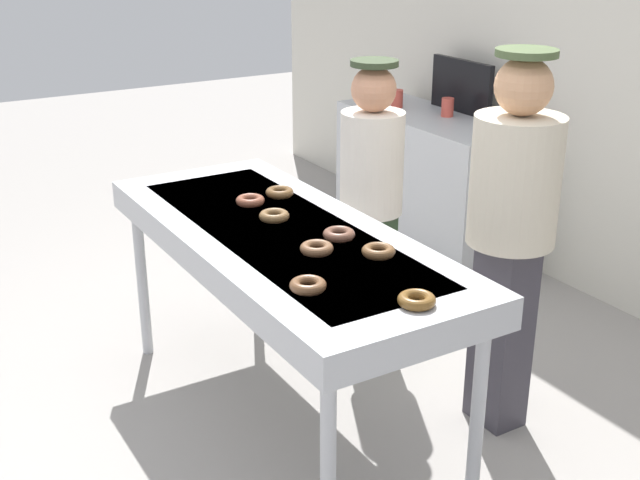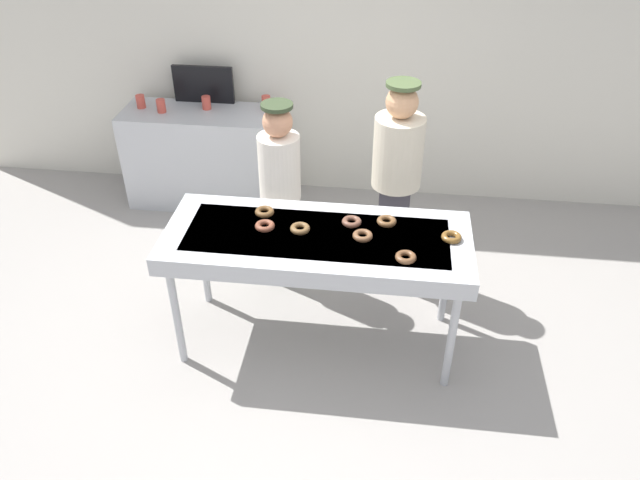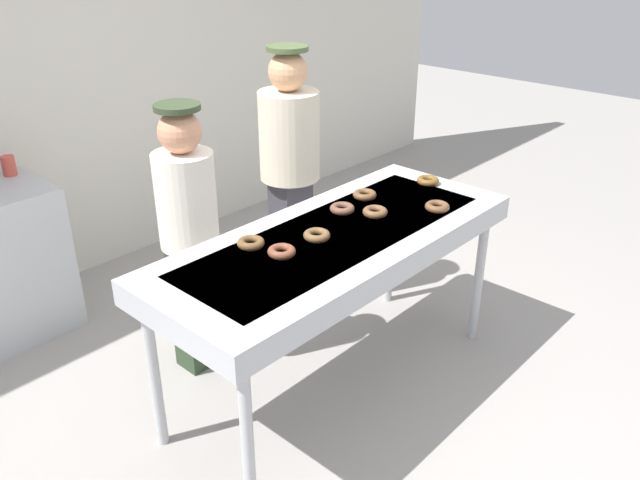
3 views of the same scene
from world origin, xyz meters
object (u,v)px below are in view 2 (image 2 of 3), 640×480
prep_counter (204,157)px  paper_cup_1 (206,103)px  paper_cup_0 (266,102)px  menu_display (203,84)px  chocolate_donut_6 (265,212)px  paper_cup_3 (141,101)px  chocolate_donut_5 (406,257)px  chocolate_donut_0 (300,229)px  chocolate_donut_4 (265,226)px  worker_baker (280,187)px  fryer_conveyor (317,244)px  chocolate_donut_1 (352,222)px  chocolate_donut_2 (451,237)px  paper_cup_2 (161,106)px  worker_assistant (397,171)px  chocolate_donut_7 (363,236)px  chocolate_donut_3 (387,221)px

prep_counter → paper_cup_1: 0.55m
paper_cup_0 → menu_display: (-0.62, 0.08, 0.12)m
chocolate_donut_6 → paper_cup_3: bearing=131.8°
chocolate_donut_5 → chocolate_donut_6: bearing=157.1°
chocolate_donut_0 → paper_cup_1: 2.28m
chocolate_donut_4 → paper_cup_3: bearing=129.7°
worker_baker → menu_display: 1.74m
chocolate_donut_5 → fryer_conveyor: bearing=160.3°
chocolate_donut_1 → worker_baker: 0.84m
chocolate_donut_0 → chocolate_donut_1: 0.36m
fryer_conveyor → chocolate_donut_2: size_ratio=15.37×
paper_cup_0 → paper_cup_1: size_ratio=1.00×
chocolate_donut_0 → chocolate_donut_4: (-0.24, 0.00, 0.00)m
paper_cup_0 → paper_cup_2: (-0.96, -0.21, 0.00)m
paper_cup_3 → chocolate_donut_0: bearing=-46.3°
chocolate_donut_1 → worker_assistant: (0.29, 0.69, 0.04)m
paper_cup_0 → chocolate_donut_1: bearing=-63.0°
chocolate_donut_5 → worker_baker: 1.36m
chocolate_donut_1 → chocolate_donut_6: size_ratio=1.00×
paper_cup_3 → chocolate_donut_7: bearing=-40.8°
worker_assistant → prep_counter: (-1.88, 1.05, -0.54)m
chocolate_donut_0 → chocolate_donut_5: same height
paper_cup_1 → paper_cup_2: same height
paper_cup_2 → chocolate_donut_4: bearing=-53.5°
paper_cup_3 → chocolate_donut_2: bearing=-33.6°
chocolate_donut_3 → paper_cup_3: paper_cup_3 is taller
chocolate_donut_0 → menu_display: 2.46m
fryer_conveyor → paper_cup_3: 2.73m
chocolate_donut_4 → worker_assistant: (0.87, 0.81, 0.04)m
fryer_conveyor → worker_assistant: (0.51, 0.84, 0.13)m
prep_counter → menu_display: menu_display is taller
chocolate_donut_4 → prep_counter: (-1.01, 1.86, -0.50)m
paper_cup_1 → paper_cup_2: (-0.40, -0.13, 0.00)m
chocolate_donut_0 → menu_display: bearing=120.6°
prep_counter → paper_cup_0: (0.62, 0.16, 0.54)m
worker_baker → paper_cup_0: size_ratio=12.60×
paper_cup_3 → chocolate_donut_5: bearing=-40.2°
paper_cup_0 → chocolate_donut_5: bearing=-59.4°
worker_baker → paper_cup_3: size_ratio=12.60×
paper_cup_2 → fryer_conveyor: bearing=-47.3°
chocolate_donut_6 → worker_baker: worker_baker is taller
chocolate_donut_5 → paper_cup_2: paper_cup_2 is taller
chocolate_donut_4 → chocolate_donut_7: (0.67, -0.04, 0.00)m
paper_cup_0 → chocolate_donut_0: bearing=-72.8°
chocolate_donut_1 → chocolate_donut_5: size_ratio=1.00×
paper_cup_2 → menu_display: menu_display is taller
chocolate_donut_3 → worker_baker: size_ratio=0.09×
chocolate_donut_1 → paper_cup_0: paper_cup_0 is taller
paper_cup_1 → paper_cup_0: bearing=8.1°
chocolate_donut_1 → chocolate_donut_2: (0.67, -0.10, 0.00)m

